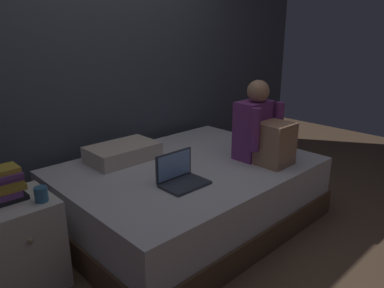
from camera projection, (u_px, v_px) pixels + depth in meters
name	position (u px, v px, depth m)	size (l,w,h in m)	color
ground_plane	(197.00, 245.00, 2.74)	(8.00, 8.00, 0.00)	brown
wall_back	(100.00, 53.00, 3.15)	(5.60, 0.10, 2.70)	#424751
bed	(189.00, 193.00, 3.00)	(2.00, 1.50, 0.51)	brown
nightstand	(19.00, 245.00, 2.22)	(0.44, 0.46, 0.59)	beige
person_sitting	(262.00, 131.00, 2.93)	(0.39, 0.44, 0.66)	#75337A
laptop	(180.00, 176.00, 2.54)	(0.32, 0.23, 0.22)	#333842
pillow	(123.00, 152.00, 3.00)	(0.56, 0.36, 0.13)	beige
book_stack	(3.00, 185.00, 2.11)	(0.23, 0.17, 0.20)	black
mug	(41.00, 194.00, 2.12)	(0.08, 0.08, 0.09)	teal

